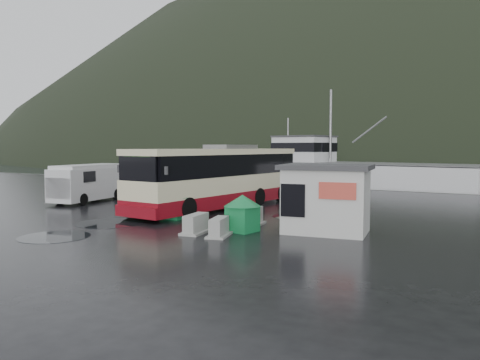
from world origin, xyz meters
The scene contains 14 objects.
ground centered at (0.00, 0.00, 0.00)m, with size 160.00×160.00×0.00m, color black.
harbor_water centered at (0.00, 110.00, 0.00)m, with size 300.00×180.00×0.02m, color black.
quay_edge centered at (0.00, 20.00, 0.00)m, with size 160.00×0.60×1.50m, color #999993.
coach_bus centered at (1.10, 3.99, 0.00)m, with size 3.23×13.03×3.69m, color beige, non-canonical shape.
white_van centered at (-7.89, 2.21, 0.00)m, with size 2.00×5.80×2.42m, color silver, non-canonical shape.
waste_bin_left centered at (6.12, -1.95, 0.00)m, with size 1.11×1.11×1.55m, color #157B3F, non-canonical shape.
waste_bin_right centered at (1.42, -0.56, 0.00)m, with size 1.09×1.09×1.53m, color #157B3F, non-canonical shape.
dome_tent centered at (-0.61, -0.80, 0.00)m, with size 1.84×2.57×1.01m, color #272E1B, non-canonical shape.
ticket_kiosk centered at (9.17, -0.34, 0.00)m, with size 3.59×2.72×2.81m, color beige, non-canonical shape.
jersey_barrier_a centered at (4.68, -3.26, 0.00)m, with size 0.79×1.57×0.79m, color #999993, non-canonical shape.
jersey_barrier_b centered at (5.72, -0.33, 0.00)m, with size 0.80×1.59×0.80m, color #999993, non-canonical shape.
jersey_barrier_c centered at (5.86, -3.33, 0.00)m, with size 0.74×1.48×0.74m, color #999993, non-canonical shape.
fishing_trawler centered at (2.42, 26.48, 0.00)m, with size 26.90×5.89×10.76m, color silver, non-canonical shape.
puddles centered at (2.59, -1.63, 0.01)m, with size 10.15×13.13×0.01m.
Camera 1 is at (15.96, -18.54, 3.51)m, focal length 35.00 mm.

